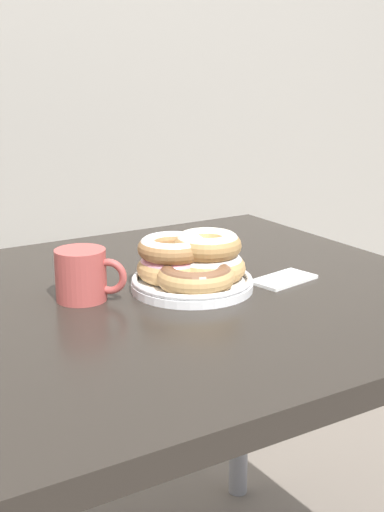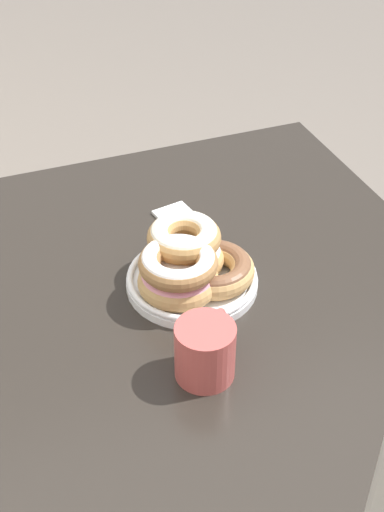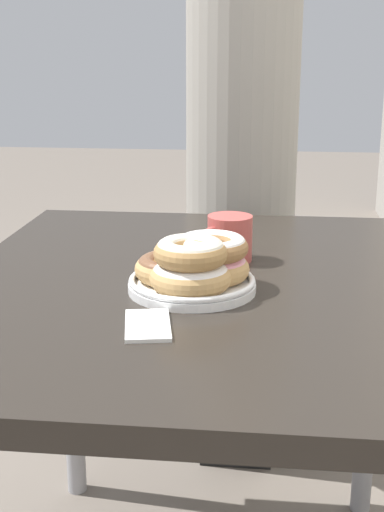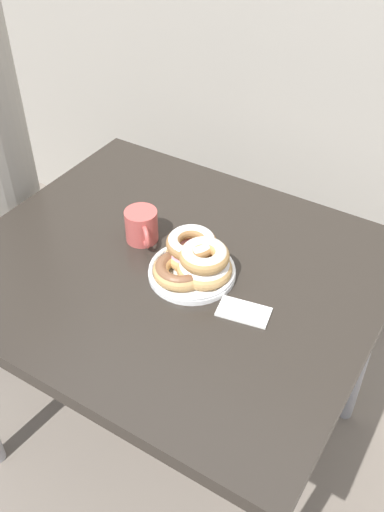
{
  "view_description": "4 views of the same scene",
  "coord_description": "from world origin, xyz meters",
  "views": [
    {
      "loc": [
        -0.55,
        -0.78,
        1.14
      ],
      "look_at": [
        0.06,
        0.21,
        0.81
      ],
      "focal_mm": 50.0,
      "sensor_mm": 36.0,
      "label": 1
    },
    {
      "loc": [
        -0.75,
        0.52,
        1.49
      ],
      "look_at": [
        0.06,
        0.21,
        0.81
      ],
      "focal_mm": 50.0,
      "sensor_mm": 36.0,
      "label": 2
    },
    {
      "loc": [
        1.17,
        0.33,
        1.14
      ],
      "look_at": [
        0.06,
        0.21,
        0.81
      ],
      "focal_mm": 50.0,
      "sensor_mm": 36.0,
      "label": 3
    },
    {
      "loc": [
        0.6,
        -0.65,
        1.68
      ],
      "look_at": [
        0.06,
        0.21,
        0.81
      ],
      "focal_mm": 40.0,
      "sensor_mm": 36.0,
      "label": 4
    }
  ],
  "objects": [
    {
      "name": "donut_plate",
      "position": [
        0.07,
        0.21,
        0.8
      ],
      "size": [
        0.23,
        0.24,
        0.1
      ],
      "color": "white",
      "rests_on": "dining_table"
    },
    {
      "name": "napkin",
      "position": [
        0.23,
        0.16,
        0.76
      ],
      "size": [
        0.13,
        0.09,
        0.01
      ],
      "color": "white",
      "rests_on": "dining_table"
    },
    {
      "name": "dining_table",
      "position": [
        0.0,
        0.22,
        0.67
      ],
      "size": [
        1.01,
        0.86,
        0.75
      ],
      "color": "#28231E",
      "rests_on": "ground_plane"
    },
    {
      "name": "person_figure",
      "position": [
        -0.7,
        0.26,
        0.76
      ],
      "size": [
        0.33,
        0.29,
        1.47
      ],
      "color": "black",
      "rests_on": "ground_plane"
    },
    {
      "name": "coffee_mug",
      "position": [
        -0.12,
        0.26,
        0.8
      ],
      "size": [
        0.1,
        0.1,
        0.09
      ],
      "color": "#B74C47",
      "rests_on": "dining_table"
    }
  ]
}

